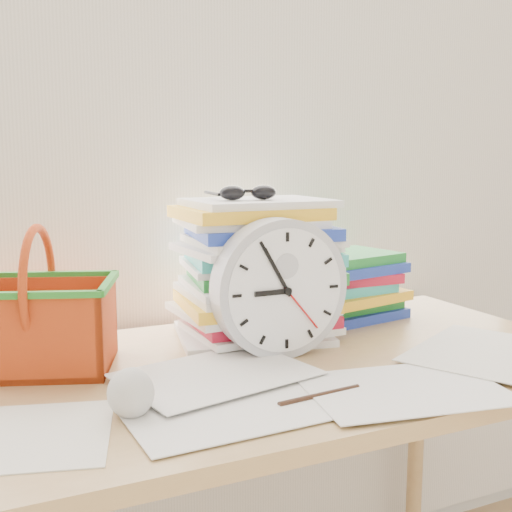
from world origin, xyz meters
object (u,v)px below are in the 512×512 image
book_stack (348,286)px  basket (39,299)px  paper_stack (257,269)px  desk (252,401)px  clock (280,288)px

book_stack → basket: bearing=-173.7°
paper_stack → basket: size_ratio=1.30×
book_stack → basket: 0.73m
book_stack → paper_stack: bearing=-168.9°
desk → book_stack: 0.45m
desk → clock: 0.22m
paper_stack → basket: 0.46m
desk → clock: size_ratio=5.12×
paper_stack → clock: paper_stack is taller
desk → paper_stack: paper_stack is taller
paper_stack → book_stack: paper_stack is taller
clock → book_stack: clock is taller
desk → basket: basket is taller
clock → basket: size_ratio=1.04×
paper_stack → clock: size_ratio=1.24×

